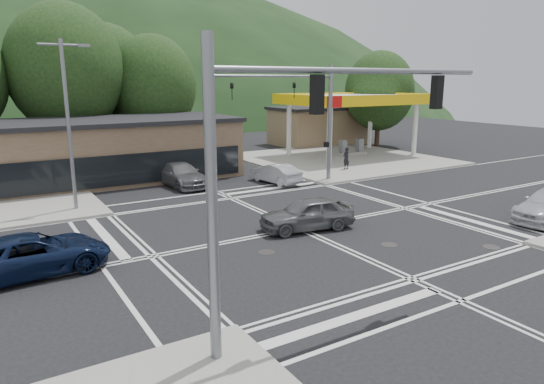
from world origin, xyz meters
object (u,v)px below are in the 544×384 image
car_grey_center (307,214)px  pedestrian (346,158)px  car_queue_b (220,159)px  car_blue_west (33,254)px  car_queue_a (275,173)px  car_northbound (180,174)px

car_grey_center → pedestrian: 15.82m
car_queue_b → car_blue_west: bearing=48.1°
car_queue_a → car_grey_center: bearing=57.2°
car_blue_west → car_grey_center: car_grey_center is taller
car_blue_west → pedestrian: size_ratio=3.14×
car_blue_west → pedestrian: pedestrian is taller
car_grey_center → car_queue_b: (3.52, 16.96, -0.01)m
car_blue_west → car_queue_a: (16.09, 9.06, -0.08)m
car_blue_west → car_grey_center: 11.74m
car_blue_west → pedestrian: 25.31m
car_grey_center → pedestrian: size_ratio=2.63×
car_queue_a → car_queue_b: (-0.86, 7.10, 0.09)m
car_blue_west → car_queue_b: (15.23, 16.16, 0.01)m
car_blue_west → car_grey_center: bearing=-98.0°
car_queue_b → car_northbound: size_ratio=0.84×
car_grey_center → car_queue_b: bearing=178.0°
car_queue_b → car_northbound: bearing=43.1°
car_queue_b → car_northbound: car_northbound is taller
car_grey_center → pedestrian: bearing=143.0°
car_queue_b → pedestrian: bearing=144.0°
pedestrian → car_grey_center: bearing=34.1°
car_blue_west → car_northbound: 15.47m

